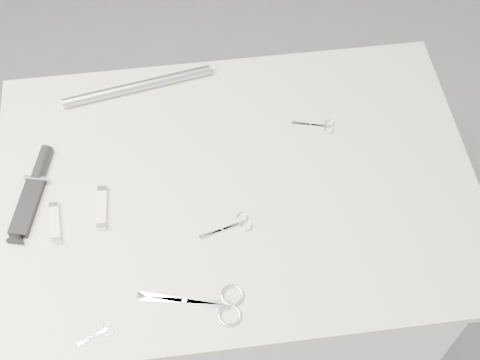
{
  "coord_description": "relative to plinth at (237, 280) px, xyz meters",
  "views": [
    {
      "loc": [
        -0.09,
        -0.76,
        2.08
      ],
      "look_at": [
        0.01,
        0.01,
        0.92
      ],
      "focal_mm": 50.0,
      "sensor_mm": 36.0,
      "label": 1
    }
  ],
  "objects": [
    {
      "name": "ground",
      "position": [
        0.0,
        0.0,
        -0.46
      ],
      "size": [
        4.0,
        4.0,
        0.01
      ],
      "primitive_type": "cube",
      "color": "gray",
      "rests_on": "ground"
    },
    {
      "name": "plinth",
      "position": [
        0.0,
        0.0,
        0.0
      ],
      "size": [
        0.9,
        0.6,
        0.9
      ],
      "primitive_type": "cube",
      "color": "silver",
      "rests_on": "ground"
    },
    {
      "name": "display_board",
      "position": [
        0.0,
        0.0,
        0.46
      ],
      "size": [
        1.0,
        0.7,
        0.02
      ],
      "primitive_type": "cube",
      "color": "beige",
      "rests_on": "plinth"
    },
    {
      "name": "large_shears",
      "position": [
        -0.07,
        -0.26,
        0.47
      ],
      "size": [
        0.2,
        0.1,
        0.01
      ],
      "rotation": [
        0.0,
        0.0,
        -0.24
      ],
      "color": "silver",
      "rests_on": "display_board"
    },
    {
      "name": "embroidery_scissors_a",
      "position": [
        -0.02,
        -0.1,
        0.47
      ],
      "size": [
        0.11,
        0.05,
        0.0
      ],
      "rotation": [
        0.0,
        0.0,
        0.26
      ],
      "color": "silver",
      "rests_on": "display_board"
    },
    {
      "name": "embroidery_scissors_b",
      "position": [
        0.2,
        0.13,
        0.47
      ],
      "size": [
        0.09,
        0.05,
        0.0
      ],
      "rotation": [
        0.0,
        0.0,
        -0.26
      ],
      "color": "silver",
      "rests_on": "display_board"
    },
    {
      "name": "tiny_scissors",
      "position": [
        -0.29,
        -0.29,
        0.47
      ],
      "size": [
        0.07,
        0.04,
        0.0
      ],
      "rotation": [
        0.0,
        0.0,
        0.42
      ],
      "color": "silver",
      "rests_on": "display_board"
    },
    {
      "name": "sheathed_knife",
      "position": [
        -0.41,
        0.04,
        0.48
      ],
      "size": [
        0.08,
        0.21,
        0.03
      ],
      "rotation": [
        0.0,
        0.0,
        1.32
      ],
      "color": "black",
      "rests_on": "display_board"
    },
    {
      "name": "pocket_knife_a",
      "position": [
        -0.37,
        -0.05,
        0.48
      ],
      "size": [
        0.03,
        0.09,
        0.01
      ],
      "rotation": [
        0.0,
        0.0,
        1.65
      ],
      "color": "white",
      "rests_on": "display_board"
    },
    {
      "name": "pocket_knife_b",
      "position": [
        -0.28,
        -0.03,
        0.48
      ],
      "size": [
        0.03,
        0.1,
        0.01
      ],
      "rotation": [
        0.0,
        0.0,
        1.53
      ],
      "color": "white",
      "rests_on": "display_board"
    },
    {
      "name": "metal_rail",
      "position": [
        -0.19,
        0.28,
        0.48
      ],
      "size": [
        0.34,
        0.08,
        0.02
      ],
      "primitive_type": "cylinder",
      "rotation": [
        0.0,
        1.57,
        0.18
      ],
      "color": "gray",
      "rests_on": "display_board"
    }
  ]
}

